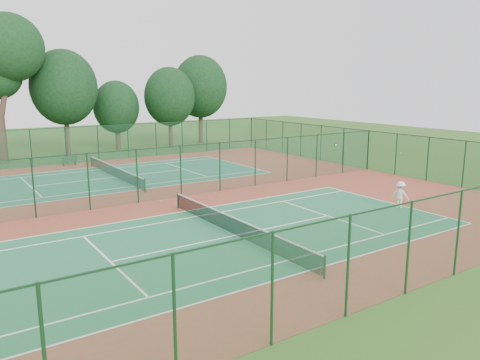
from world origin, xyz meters
The scene contains 16 objects.
ground centered at (0.00, 0.00, 0.00)m, with size 120.00×120.00×0.00m, color #2D561A.
red_pad centered at (0.00, 0.00, 0.01)m, with size 40.00×36.00×0.01m, color brown.
court_near centered at (0.00, -9.00, 0.01)m, with size 23.77×10.97×0.01m, color #216942.
court_far centered at (0.00, 9.00, 0.01)m, with size 23.77×10.97×0.01m, color #206849.
fence_north centered at (0.00, 18.00, 1.76)m, with size 40.00×0.09×3.50m.
fence_south centered at (0.00, -18.00, 1.76)m, with size 40.00×0.09×3.50m.
fence_east centered at (20.00, 0.00, 1.76)m, with size 0.09×36.00×3.50m.
fence_divider centered at (0.00, 0.00, 1.76)m, with size 40.00×0.09×3.50m.
tennis_net_near centered at (0.00, -9.00, 0.54)m, with size 0.10×12.90×0.97m.
tennis_net_far centered at (0.00, 9.00, 0.54)m, with size 0.10×12.90×0.97m.
player_near centered at (11.38, -10.15, 0.85)m, with size 1.07×0.61×1.65m, color silver.
bench centered at (-1.58, 16.84, 0.45)m, with size 1.40×0.49×0.85m.
stray_ball_a centered at (-0.20, -0.49, 0.05)m, with size 0.07×0.07×0.07m, color #A4C32D.
stray_ball_b centered at (3.87, -0.57, 0.04)m, with size 0.07×0.07×0.07m, color yellow.
stray_ball_c centered at (-2.02, -0.77, 0.04)m, with size 0.07×0.07×0.07m, color #C9DC33.
evergreen_row centered at (0.50, 24.25, 0.00)m, with size 39.00×5.00×12.00m, color black, non-canonical shape.
Camera 1 is at (-12.31, -27.84, 7.52)m, focal length 35.00 mm.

